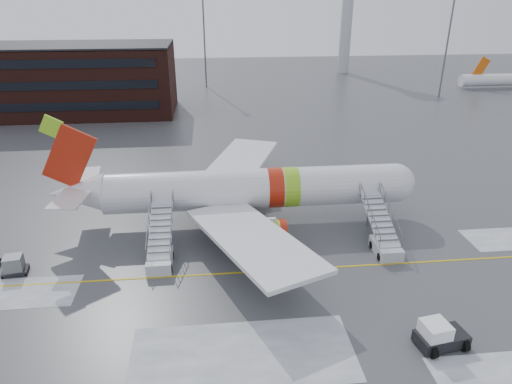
{
  "coord_description": "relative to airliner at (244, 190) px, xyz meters",
  "views": [
    {
      "loc": [
        -7.44,
        -31.96,
        20.77
      ],
      "look_at": [
        -3.55,
        5.92,
        4.0
      ],
      "focal_mm": 32.0,
      "sensor_mm": 36.0,
      "label": 1
    }
  ],
  "objects": [
    {
      "name": "ground",
      "position": [
        4.5,
        -7.92,
        -3.42
      ],
      "size": [
        260.0,
        260.0,
        0.0
      ],
      "primitive_type": "plane",
      "color": "#494C4F",
      "rests_on": "ground"
    },
    {
      "name": "airliner",
      "position": [
        0.0,
        0.0,
        0.0
      ],
      "size": [
        35.03,
        32.97,
        11.18
      ],
      "color": "silver",
      "rests_on": "ground"
    },
    {
      "name": "airstair_fwd",
      "position": [
        11.67,
        -6.54,
        -2.35
      ],
      "size": [
        2.05,
        7.7,
        3.48
      ],
      "color": "#B6B8BE",
      "rests_on": "ground"
    },
    {
      "name": "airstair_aft",
      "position": [
        -7.51,
        -6.54,
        -2.35
      ],
      "size": [
        2.05,
        7.7,
        3.48
      ],
      "color": "silver",
      "rests_on": "ground"
    },
    {
      "name": "pushback_tug",
      "position": [
        10.94,
        -18.43,
        -2.61
      ],
      "size": [
        3.43,
        2.79,
        1.83
      ],
      "color": "black",
      "rests_on": "ground"
    },
    {
      "name": "uld_container",
      "position": [
        -19.02,
        -7.13,
        -2.7
      ],
      "size": [
        2.09,
        1.66,
        1.55
      ],
      "color": "black",
      "rests_on": "ground"
    },
    {
      "name": "control_tower",
      "position": [
        34.5,
        87.08,
        15.33
      ],
      "size": [
        6.4,
        6.4,
        30.0
      ],
      "color": "#B2B5BA",
      "rests_on": "ground"
    },
    {
      "name": "light_mast_far_ne",
      "position": [
        46.5,
        54.08,
        10.42
      ],
      "size": [
        1.2,
        1.2,
        24.25
      ],
      "color": "#595B60",
      "rests_on": "ground"
    },
    {
      "name": "light_mast_far_n",
      "position": [
        -3.5,
        70.08,
        10.42
      ],
      "size": [
        1.2,
        1.2,
        24.25
      ],
      "color": "#595B60",
      "rests_on": "ground"
    }
  ]
}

